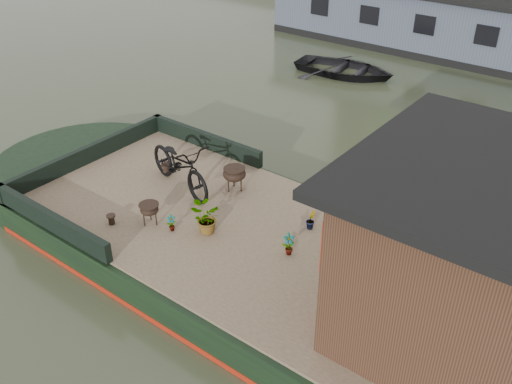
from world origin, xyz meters
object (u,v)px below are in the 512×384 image
Objects in this scene: brazier_front at (150,214)px; brazier_rear at (234,179)px; dinghy at (345,64)px; bicycle at (180,165)px; potted_plant_a at (289,244)px; cabin at (512,269)px.

brazier_rear is at bearing 76.60° from brazier_front.
bicycle is at bearing -177.11° from dinghy.
potted_plant_a is 0.12× the size of dinghy.
potted_plant_a is (-3.14, -0.06, -1.03)m from cabin.
potted_plant_a is at bearing -178.97° from cabin.
cabin is 12.05m from dinghy.
potted_plant_a is 2.18m from brazier_rear.
brazier_front is at bearing -171.81° from cabin.
potted_plant_a reaches higher than dinghy.
dinghy is at bearing 115.06° from potted_plant_a.
brazier_front reaches higher than potted_plant_a.
potted_plant_a is at bearing -84.06° from bicycle.
brazier_front is at bearing -162.64° from potted_plant_a.
brazier_rear reaches higher than dinghy.
brazier_front is at bearing -145.64° from bicycle.
brazier_front reaches higher than dinghy.
cabin is 5.95m from bicycle.
bicycle is 0.60× the size of dinghy.
cabin reaches higher than brazier_front.
dinghy is at bearing 106.32° from brazier_rear.
bicycle is 1.04m from brazier_rear.
dinghy is (-7.51, 9.30, -1.55)m from cabin.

